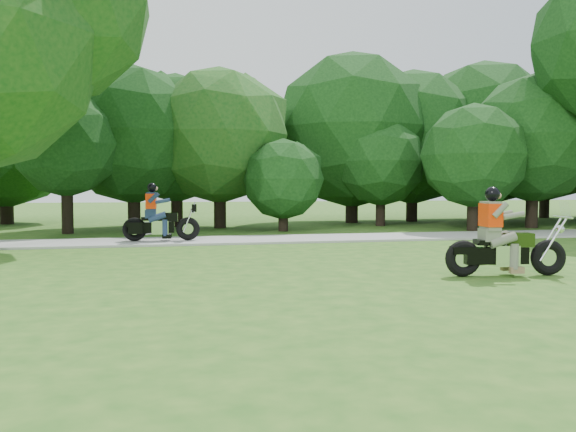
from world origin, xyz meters
name	(u,v)px	position (x,y,z in m)	size (l,w,h in m)	color
ground	(541,283)	(0.00, 0.00, 0.00)	(100.00, 100.00, 0.00)	#275919
walkway	(368,237)	(0.00, 8.00, 0.03)	(60.00, 2.20, 0.06)	#9A9A95
tree_line	(350,139)	(1.66, 14.68, 3.57)	(41.24, 12.32, 7.31)	black
chopper_motorcycle	(500,243)	(-0.25, 0.75, 0.57)	(2.17, 0.67, 1.55)	black
touring_motorcycle	(156,220)	(-6.18, 7.87, 0.64)	(2.10, 0.64, 1.60)	black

